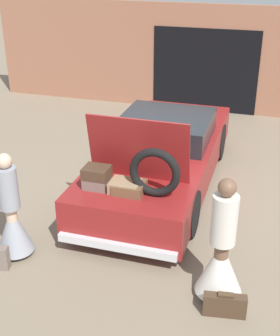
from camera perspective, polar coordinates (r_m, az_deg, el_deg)
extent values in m
plane|color=#7F705B|center=(8.98, 2.54, -1.99)|extent=(40.00, 40.00, 0.00)
cube|color=#9E664C|center=(12.79, 8.03, 13.02)|extent=(12.00, 0.12, 2.80)
cube|color=black|center=(12.79, 7.89, 11.64)|extent=(2.80, 0.02, 2.20)
cube|color=maroon|center=(8.75, 2.61, 0.94)|extent=(1.88, 4.99, 0.65)
cube|color=#1E2328|center=(8.81, 3.17, 4.96)|extent=(1.66, 1.60, 0.44)
cylinder|color=black|center=(10.39, 0.07, 4.31)|extent=(0.18, 0.75, 0.75)
cylinder|color=black|center=(10.06, 9.62, 3.19)|extent=(0.18, 0.75, 0.75)
cylinder|color=black|center=(7.80, -6.41, -3.60)|extent=(0.18, 0.75, 0.75)
cylinder|color=black|center=(7.36, 6.24, -5.54)|extent=(0.18, 0.75, 0.75)
cube|color=silver|center=(6.76, -2.90, -9.52)|extent=(1.79, 0.10, 0.12)
cube|color=maroon|center=(7.12, -0.22, 2.33)|extent=(1.60, 0.22, 1.04)
cube|color=#75665B|center=(7.09, -5.26, -1.74)|extent=(0.37, 0.32, 0.18)
cube|color=#9E8460|center=(6.95, -1.82, -2.26)|extent=(0.45, 0.35, 0.17)
cube|color=#473323|center=(7.01, -5.32, -0.52)|extent=(0.39, 0.34, 0.16)
cube|color=brown|center=(6.93, -1.29, -2.38)|extent=(0.45, 0.41, 0.16)
torus|color=black|center=(6.70, 1.82, -0.58)|extent=(0.76, 0.12, 0.76)
cylinder|color=beige|center=(7.11, -15.13, -7.44)|extent=(0.16, 0.16, 0.79)
cone|color=#9399A3|center=(7.09, -15.17, -7.17)|extent=(0.55, 0.55, 0.71)
cylinder|color=#9399A3|center=(6.76, -15.81, -2.39)|extent=(0.29, 0.29, 0.63)
sphere|color=beige|center=(6.58, -16.25, 0.84)|extent=(0.21, 0.21, 0.21)
cylinder|color=brown|center=(6.20, 9.69, -12.09)|extent=(0.18, 0.18, 0.83)
cone|color=silver|center=(6.18, 9.72, -11.78)|extent=(0.61, 0.61, 0.75)
cylinder|color=silver|center=(5.78, 10.24, -6.24)|extent=(0.32, 0.32, 0.66)
sphere|color=brown|center=(5.56, 10.59, -2.37)|extent=(0.23, 0.23, 0.23)
cube|color=#473323|center=(6.10, 10.28, -16.15)|extent=(0.54, 0.20, 0.30)
cube|color=#4C3823|center=(5.99, 10.41, -14.93)|extent=(0.20, 0.10, 0.02)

